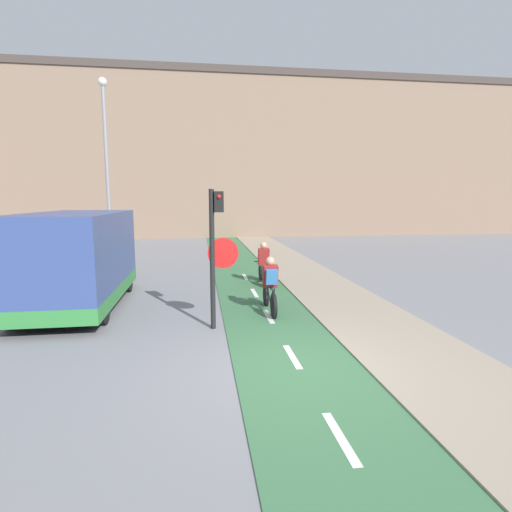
{
  "coord_description": "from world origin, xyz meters",
  "views": [
    {
      "loc": [
        -1.62,
        -6.23,
        2.85
      ],
      "look_at": [
        0.0,
        5.16,
        1.2
      ],
      "focal_mm": 28.0,
      "sensor_mm": 36.0,
      "label": 1
    }
  ],
  "objects_px": {
    "traffic_light_pole": "(216,243)",
    "cyclist_near": "(270,286)",
    "cyclist_far": "(263,265)",
    "van": "(77,261)",
    "street_lamp_far": "(106,155)"
  },
  "relations": [
    {
      "from": "traffic_light_pole",
      "to": "cyclist_far",
      "type": "height_order",
      "value": "traffic_light_pole"
    },
    {
      "from": "van",
      "to": "cyclist_far",
      "type": "bearing_deg",
      "value": 22.01
    },
    {
      "from": "cyclist_far",
      "to": "van",
      "type": "bearing_deg",
      "value": -157.99
    },
    {
      "from": "cyclist_near",
      "to": "cyclist_far",
      "type": "xyz_separation_m",
      "value": [
        0.38,
        3.4,
        -0.04
      ]
    },
    {
      "from": "cyclist_near",
      "to": "van",
      "type": "xyz_separation_m",
      "value": [
        -4.92,
        1.26,
        0.53
      ]
    },
    {
      "from": "traffic_light_pole",
      "to": "cyclist_near",
      "type": "bearing_deg",
      "value": 37.16
    },
    {
      "from": "cyclist_near",
      "to": "traffic_light_pole",
      "type": "bearing_deg",
      "value": -142.84
    },
    {
      "from": "traffic_light_pole",
      "to": "cyclist_near",
      "type": "relative_size",
      "value": 1.76
    },
    {
      "from": "traffic_light_pole",
      "to": "van",
      "type": "xyz_separation_m",
      "value": [
        -3.55,
        2.3,
        -0.67
      ]
    },
    {
      "from": "traffic_light_pole",
      "to": "street_lamp_far",
      "type": "height_order",
      "value": "street_lamp_far"
    },
    {
      "from": "cyclist_far",
      "to": "van",
      "type": "relative_size",
      "value": 0.34
    },
    {
      "from": "traffic_light_pole",
      "to": "cyclist_near",
      "type": "xyz_separation_m",
      "value": [
        1.38,
        1.04,
        -1.2
      ]
    },
    {
      "from": "traffic_light_pole",
      "to": "cyclist_far",
      "type": "distance_m",
      "value": 4.94
    },
    {
      "from": "traffic_light_pole",
      "to": "cyclist_far",
      "type": "bearing_deg",
      "value": 68.45
    },
    {
      "from": "traffic_light_pole",
      "to": "van",
      "type": "bearing_deg",
      "value": 146.98
    }
  ]
}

